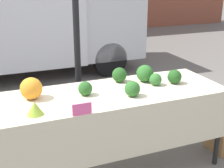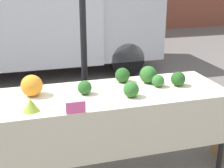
# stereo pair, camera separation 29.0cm
# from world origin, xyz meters

# --- Properties ---
(ground_plane) EXTENTS (40.00, 40.00, 0.00)m
(ground_plane) POSITION_xyz_m (0.00, 0.00, 0.00)
(ground_plane) COLOR slate
(tent_pole) EXTENTS (0.07, 0.07, 2.21)m
(tent_pole) POSITION_xyz_m (-0.12, 0.74, 1.11)
(tent_pole) COLOR black
(tent_pole) RESTS_ON ground_plane
(market_table) EXTENTS (2.18, 0.78, 0.84)m
(market_table) POSITION_xyz_m (0.00, -0.07, 0.73)
(market_table) COLOR beige
(market_table) RESTS_ON ground_plane
(orange_cauliflower) EXTENTS (0.20, 0.20, 0.20)m
(orange_cauliflower) POSITION_xyz_m (-0.72, 0.11, 0.93)
(orange_cauliflower) COLOR orange
(orange_cauliflower) RESTS_ON market_table
(romanesco_head) EXTENTS (0.13, 0.13, 0.11)m
(romanesco_head) POSITION_xyz_m (-0.75, -0.24, 0.89)
(romanesco_head) COLOR #93B238
(romanesco_head) RESTS_ON market_table
(broccoli_head_0) EXTENTS (0.12, 0.12, 0.12)m
(broccoli_head_0) POSITION_xyz_m (0.47, 0.02, 0.90)
(broccoli_head_0) COLOR #336B2D
(broccoli_head_0) RESTS_ON market_table
(broccoli_head_1) EXTENTS (0.13, 0.13, 0.13)m
(broccoli_head_1) POSITION_xyz_m (-0.26, 0.02, 0.90)
(broccoli_head_1) COLOR #285B23
(broccoli_head_1) RESTS_ON market_table
(broccoli_head_2) EXTENTS (0.14, 0.14, 0.14)m
(broccoli_head_2) POSITION_xyz_m (0.68, -0.01, 0.91)
(broccoli_head_2) COLOR #23511E
(broccoli_head_2) RESTS_ON market_table
(broccoli_head_3) EXTENTS (0.15, 0.15, 0.15)m
(broccoli_head_3) POSITION_xyz_m (0.18, 0.24, 0.91)
(broccoli_head_3) COLOR #23511E
(broccoli_head_3) RESTS_ON market_table
(broccoli_head_4) EXTENTS (0.18, 0.18, 0.18)m
(broccoli_head_4) POSITION_xyz_m (0.43, 0.16, 0.92)
(broccoli_head_4) COLOR #2D6628
(broccoli_head_4) RESTS_ON market_table
(broccoli_head_5) EXTENTS (0.14, 0.14, 0.14)m
(broccoli_head_5) POSITION_xyz_m (0.13, -0.17, 0.91)
(broccoli_head_5) COLOR #2D6628
(broccoli_head_5) RESTS_ON market_table
(price_sign) EXTENTS (0.16, 0.01, 0.10)m
(price_sign) POSITION_xyz_m (-0.41, -0.38, 0.89)
(price_sign) COLOR #F45B9E
(price_sign) RESTS_ON market_table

